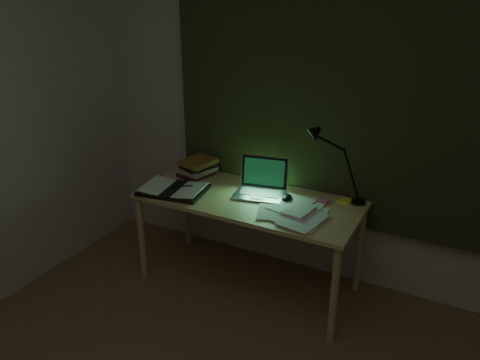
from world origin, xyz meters
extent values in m
cube|color=beige|center=(0.00, 2.00, 1.25)|extent=(3.50, 0.00, 2.50)
cube|color=#2C3018|center=(0.00, 1.96, 1.45)|extent=(2.20, 0.06, 2.00)
ellipsoid|color=black|center=(-0.17, 1.68, 0.67)|extent=(0.08, 0.11, 0.04)
cube|color=#FFFC35|center=(0.16, 1.84, 0.66)|extent=(0.09, 0.09, 0.02)
cube|color=#D9548D|center=(0.04, 1.77, 0.66)|extent=(0.07, 0.07, 0.01)
camera|label=1|loc=(0.82, -0.83, 1.91)|focal=35.00mm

